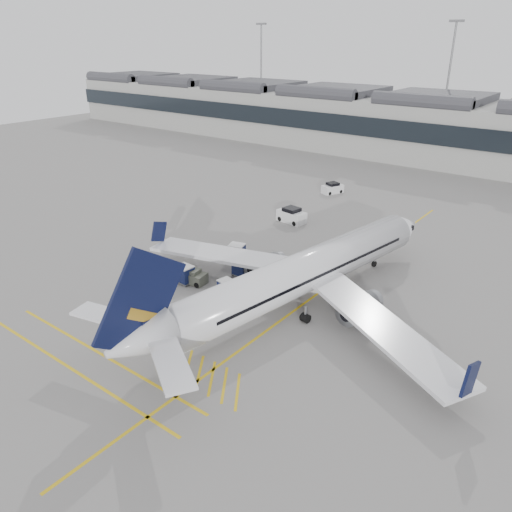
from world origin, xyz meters
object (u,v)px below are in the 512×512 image
Objects in this scene: ramp_agent_b at (266,279)px; pushback_tug at (193,277)px; ramp_agent_a at (283,286)px; airliner_main at (299,275)px; baggage_cart_a at (237,252)px; belt_loader at (314,284)px.

ramp_agent_b is 0.60× the size of pushback_tug.
airliner_main is at bearing -37.63° from ramp_agent_a.
baggage_cart_a is (-10.74, 4.24, -2.06)m from airliner_main.
ramp_agent_b is at bearing -166.43° from belt_loader.
baggage_cart_a reaches higher than belt_loader.
ramp_agent_a is 9.08m from pushback_tug.
baggage_cart_a is 0.74× the size of pushback_tug.
airliner_main is at bearing -37.56° from baggage_cart_a.
belt_loader is at bearing -157.95° from ramp_agent_b.
airliner_main reaches higher than ramp_agent_a.
airliner_main reaches higher than baggage_cart_a.
airliner_main reaches higher than belt_loader.
ramp_agent_a is (-2.26, 0.79, -2.23)m from airliner_main.
airliner_main is 8.68× the size of belt_loader.
baggage_cart_a is 6.90m from pushback_tug.
baggage_cart_a is at bearing 82.98° from pushback_tug.
belt_loader is 2.16× the size of baggage_cart_a.
belt_loader is 10.37m from baggage_cart_a.
belt_loader reaches higher than ramp_agent_a.
ramp_agent_a is 0.58× the size of pushback_tug.
ramp_agent_b reaches higher than ramp_agent_a.
ramp_agent_a is at bearing 164.81° from ramp_agent_b.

